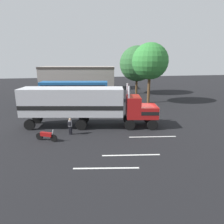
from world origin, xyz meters
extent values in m
plane|color=black|center=(0.00, 0.00, 0.00)|extent=(120.00, 120.00, 0.00)
cube|color=silver|center=(0.08, -3.50, 0.01)|extent=(4.38, 0.77, 0.01)
cube|color=silver|center=(-2.91, -6.63, 0.01)|extent=(4.38, 0.80, 0.01)
cube|color=silver|center=(-5.05, -8.10, 0.01)|extent=(4.37, 0.88, 0.01)
cube|color=#B21919|center=(0.65, -0.59, 1.70)|extent=(2.24, 2.79, 1.20)
cube|color=#B21919|center=(-0.93, -0.29, 2.20)|extent=(1.84, 2.72, 2.20)
cube|color=silver|center=(1.57, -0.76, 1.70)|extent=(0.47, 2.08, 1.08)
cube|color=black|center=(0.65, -0.59, 1.76)|extent=(2.24, 2.83, 0.36)
cylinder|color=silver|center=(-1.26, 0.90, 2.80)|extent=(0.18, 0.18, 3.40)
cylinder|color=silver|center=(-1.67, -1.27, 2.80)|extent=(0.18, 0.18, 3.40)
cube|color=silver|center=(-7.16, 0.90, 2.75)|extent=(10.80, 4.52, 2.80)
cube|color=black|center=(-7.16, 0.90, 2.33)|extent=(10.81, 4.56, 0.44)
cylinder|color=silver|center=(-0.27, 0.91, 0.95)|extent=(1.40, 0.87, 0.64)
cylinder|color=black|center=(1.15, 0.44, 0.55)|extent=(1.14, 0.50, 1.10)
cylinder|color=black|center=(0.73, -1.72, 0.55)|extent=(1.14, 0.50, 1.10)
cylinder|color=black|center=(-1.11, 0.87, 0.55)|extent=(1.14, 0.50, 1.10)
cylinder|color=black|center=(-1.52, -1.29, 0.55)|extent=(1.14, 0.50, 1.10)
cylinder|color=black|center=(-5.98, 1.79, 0.55)|extent=(1.14, 0.50, 1.10)
cylinder|color=black|center=(-6.39, -0.37, 0.55)|extent=(1.14, 0.50, 1.10)
cylinder|color=black|center=(-11.13, 2.78, 0.55)|extent=(1.14, 0.50, 1.10)
cylinder|color=black|center=(-11.54, 0.62, 0.55)|extent=(1.14, 0.50, 1.10)
cylinder|color=black|center=(-7.51, -1.42, 0.41)|extent=(0.18, 0.18, 0.82)
cylinder|color=black|center=(-7.37, -1.48, 0.41)|extent=(0.18, 0.18, 0.82)
cylinder|color=gray|center=(-7.44, -1.45, 1.11)|extent=(0.34, 0.34, 0.58)
sphere|color=tan|center=(-7.44, -1.45, 1.51)|extent=(0.23, 0.23, 0.23)
cube|color=black|center=(-7.52, -1.63, 1.14)|extent=(0.30, 0.25, 0.36)
cube|color=#1E5999|center=(-6.92, 13.60, 1.95)|extent=(11.27, 4.33, 2.90)
cube|color=black|center=(-6.92, 13.60, 2.53)|extent=(10.63, 4.26, 0.90)
cylinder|color=black|center=(-2.69, 14.04, 0.50)|extent=(1.03, 0.44, 1.00)
cylinder|color=black|center=(-3.06, 11.82, 0.50)|extent=(1.03, 0.44, 1.00)
cylinder|color=black|center=(-10.38, 15.32, 0.50)|extent=(1.03, 0.44, 1.00)
cylinder|color=black|center=(-10.75, 13.10, 0.50)|extent=(1.03, 0.44, 1.00)
cylinder|color=black|center=(-8.87, -2.94, 0.33)|extent=(0.63, 0.39, 0.66)
cylinder|color=black|center=(-10.16, -2.28, 0.33)|extent=(0.63, 0.39, 0.66)
cube|color=maroon|center=(-9.52, -2.61, 0.61)|extent=(1.09, 0.71, 0.36)
cylinder|color=silver|center=(-8.96, -2.89, 0.78)|extent=(0.28, 0.19, 0.69)
cylinder|color=brown|center=(5.76, 19.58, 1.81)|extent=(0.44, 0.44, 3.63)
sphere|color=#2E6332|center=(5.76, 19.58, 6.10)|extent=(7.06, 7.06, 7.06)
cylinder|color=brown|center=(5.04, 10.76, 2.34)|extent=(0.44, 0.44, 4.67)
sphere|color=#338337|center=(5.04, 10.76, 6.68)|extent=(5.72, 5.72, 5.72)
cube|color=#9E938C|center=(-5.96, 29.46, 2.63)|extent=(18.37, 9.18, 5.26)
cube|color=#3F3833|center=(-5.96, 29.46, 5.01)|extent=(18.48, 9.30, 0.50)
camera|label=1|loc=(-6.85, -19.66, 7.03)|focal=31.66mm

